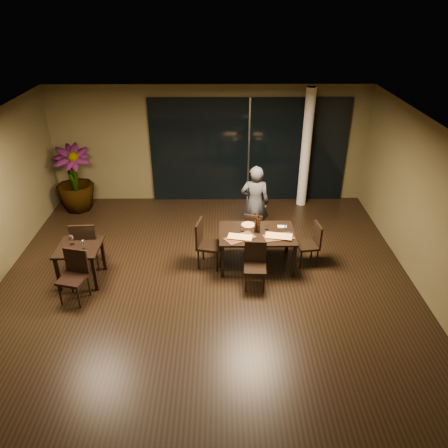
{
  "coord_description": "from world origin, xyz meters",
  "views": [
    {
      "loc": [
        0.28,
        -6.7,
        5.04
      ],
      "look_at": [
        0.34,
        0.61,
        1.05
      ],
      "focal_mm": 35.0,
      "sensor_mm": 36.0,
      "label": 1
    }
  ],
  "objects_px": {
    "chair_side_near": "(74,273)",
    "diner": "(255,203)",
    "bottle_a": "(256,225)",
    "bottle_c": "(259,222)",
    "chair_side_far": "(86,243)",
    "bottle_b": "(259,227)",
    "side_table": "(79,252)",
    "potted_plant": "(74,179)",
    "main_table": "(257,236)",
    "chair_main_right": "(312,242)",
    "chair_main_near": "(255,263)",
    "chair_main_left": "(205,241)",
    "chair_main_far": "(254,229)"
  },
  "relations": [
    {
      "from": "chair_side_far",
      "to": "bottle_c",
      "type": "relative_size",
      "value": 3.36
    },
    {
      "from": "chair_main_far",
      "to": "chair_side_near",
      "type": "xyz_separation_m",
      "value": [
        -3.33,
        -1.7,
        0.06
      ]
    },
    {
      "from": "chair_main_left",
      "to": "potted_plant",
      "type": "distance_m",
      "value": 4.25
    },
    {
      "from": "chair_main_right",
      "to": "potted_plant",
      "type": "xyz_separation_m",
      "value": [
        -5.49,
        2.55,
        0.33
      ]
    },
    {
      "from": "side_table",
      "to": "bottle_b",
      "type": "height_order",
      "value": "bottle_b"
    },
    {
      "from": "bottle_c",
      "to": "main_table",
      "type": "bearing_deg",
      "value": -103.89
    },
    {
      "from": "chair_side_far",
      "to": "diner",
      "type": "distance_m",
      "value": 3.64
    },
    {
      "from": "side_table",
      "to": "chair_side_far",
      "type": "distance_m",
      "value": 0.39
    },
    {
      "from": "bottle_a",
      "to": "chair_side_far",
      "type": "bearing_deg",
      "value": -177.75
    },
    {
      "from": "chair_side_far",
      "to": "chair_side_near",
      "type": "distance_m",
      "value": 0.95
    },
    {
      "from": "chair_side_near",
      "to": "potted_plant",
      "type": "distance_m",
      "value": 3.8
    },
    {
      "from": "chair_main_left",
      "to": "diner",
      "type": "distance_m",
      "value": 1.58
    },
    {
      "from": "diner",
      "to": "bottle_c",
      "type": "height_order",
      "value": "diner"
    },
    {
      "from": "chair_main_left",
      "to": "bottle_b",
      "type": "distance_m",
      "value": 1.11
    },
    {
      "from": "main_table",
      "to": "bottle_b",
      "type": "bearing_deg",
      "value": 1.47
    },
    {
      "from": "chair_main_left",
      "to": "potted_plant",
      "type": "xyz_separation_m",
      "value": [
        -3.34,
        2.6,
        0.27
      ]
    },
    {
      "from": "side_table",
      "to": "bottle_b",
      "type": "distance_m",
      "value": 3.47
    },
    {
      "from": "chair_main_left",
      "to": "chair_side_near",
      "type": "bearing_deg",
      "value": 126.57
    },
    {
      "from": "chair_main_near",
      "to": "bottle_c",
      "type": "bearing_deg",
      "value": 85.58
    },
    {
      "from": "chair_main_far",
      "to": "bottle_b",
      "type": "relative_size",
      "value": 3.28
    },
    {
      "from": "main_table",
      "to": "chair_main_near",
      "type": "relative_size",
      "value": 1.69
    },
    {
      "from": "main_table",
      "to": "side_table",
      "type": "relative_size",
      "value": 1.88
    },
    {
      "from": "bottle_a",
      "to": "chair_main_left",
      "type": "bearing_deg",
      "value": -178.35
    },
    {
      "from": "side_table",
      "to": "chair_main_left",
      "type": "relative_size",
      "value": 0.8
    },
    {
      "from": "chair_side_near",
      "to": "diner",
      "type": "relative_size",
      "value": 0.56
    },
    {
      "from": "chair_main_left",
      "to": "chair_side_near",
      "type": "height_order",
      "value": "chair_main_left"
    },
    {
      "from": "chair_main_far",
      "to": "bottle_a",
      "type": "relative_size",
      "value": 2.65
    },
    {
      "from": "potted_plant",
      "to": "chair_side_far",
      "type": "bearing_deg",
      "value": -69.89
    },
    {
      "from": "chair_side_near",
      "to": "diner",
      "type": "distance_m",
      "value": 4.03
    },
    {
      "from": "chair_main_left",
      "to": "potted_plant",
      "type": "height_order",
      "value": "potted_plant"
    },
    {
      "from": "bottle_a",
      "to": "bottle_b",
      "type": "xyz_separation_m",
      "value": [
        0.05,
        -0.02,
        -0.03
      ]
    },
    {
      "from": "chair_main_left",
      "to": "chair_main_right",
      "type": "xyz_separation_m",
      "value": [
        2.15,
        0.05,
        -0.06
      ]
    },
    {
      "from": "chair_side_near",
      "to": "bottle_c",
      "type": "relative_size",
      "value": 3.07
    },
    {
      "from": "potted_plant",
      "to": "main_table",
      "type": "bearing_deg",
      "value": -30.72
    },
    {
      "from": "side_table",
      "to": "potted_plant",
      "type": "height_order",
      "value": "potted_plant"
    },
    {
      "from": "chair_side_near",
      "to": "bottle_b",
      "type": "bearing_deg",
      "value": 31.73
    },
    {
      "from": "chair_side_far",
      "to": "bottle_b",
      "type": "bearing_deg",
      "value": 178.62
    },
    {
      "from": "bottle_a",
      "to": "bottle_b",
      "type": "bearing_deg",
      "value": -26.99
    },
    {
      "from": "chair_main_near",
      "to": "diner",
      "type": "distance_m",
      "value": 1.85
    },
    {
      "from": "chair_main_left",
      "to": "chair_main_right",
      "type": "bearing_deg",
      "value": -76.48
    },
    {
      "from": "chair_main_right",
      "to": "potted_plant",
      "type": "relative_size",
      "value": 0.54
    },
    {
      "from": "chair_main_right",
      "to": "diner",
      "type": "distance_m",
      "value": 1.57
    },
    {
      "from": "chair_side_near",
      "to": "potted_plant",
      "type": "height_order",
      "value": "potted_plant"
    },
    {
      "from": "chair_main_near",
      "to": "chair_main_left",
      "type": "bearing_deg",
      "value": 147.83
    },
    {
      "from": "chair_main_right",
      "to": "bottle_a",
      "type": "distance_m",
      "value": 1.21
    },
    {
      "from": "diner",
      "to": "bottle_a",
      "type": "height_order",
      "value": "diner"
    },
    {
      "from": "chair_main_right",
      "to": "chair_side_near",
      "type": "bearing_deg",
      "value": -83.81
    },
    {
      "from": "bottle_a",
      "to": "bottle_c",
      "type": "distance_m",
      "value": 0.13
    },
    {
      "from": "chair_side_far",
      "to": "bottle_a",
      "type": "relative_size",
      "value": 3.28
    },
    {
      "from": "chair_main_left",
      "to": "chair_side_near",
      "type": "distance_m",
      "value": 2.54
    }
  ]
}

